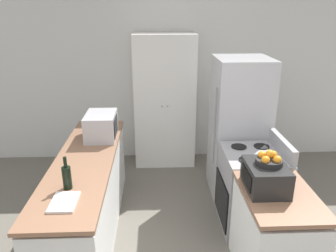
{
  "coord_description": "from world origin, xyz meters",
  "views": [
    {
      "loc": [
        -0.16,
        -1.81,
        2.37
      ],
      "look_at": [
        0.0,
        1.77,
        1.05
      ],
      "focal_mm": 35.0,
      "sensor_mm": 36.0,
      "label": 1
    }
  ],
  "objects_px": {
    "refrigerator": "(239,128)",
    "toaster_oven": "(266,177)",
    "pantry_cabinet": "(164,102)",
    "microwave": "(101,126)",
    "stove": "(251,189)",
    "wine_bottle": "(67,177)",
    "fruit_bowl": "(269,160)"
  },
  "relations": [
    {
      "from": "stove",
      "to": "fruit_bowl",
      "type": "height_order",
      "value": "fruit_bowl"
    },
    {
      "from": "pantry_cabinet",
      "to": "fruit_bowl",
      "type": "height_order",
      "value": "pantry_cabinet"
    },
    {
      "from": "fruit_bowl",
      "to": "stove",
      "type": "bearing_deg",
      "value": 81.02
    },
    {
      "from": "wine_bottle",
      "to": "toaster_oven",
      "type": "distance_m",
      "value": 1.69
    },
    {
      "from": "fruit_bowl",
      "to": "toaster_oven",
      "type": "bearing_deg",
      "value": -156.87
    },
    {
      "from": "pantry_cabinet",
      "to": "fruit_bowl",
      "type": "relative_size",
      "value": 8.92
    },
    {
      "from": "microwave",
      "to": "fruit_bowl",
      "type": "relative_size",
      "value": 2.15
    },
    {
      "from": "stove",
      "to": "wine_bottle",
      "type": "xyz_separation_m",
      "value": [
        -1.82,
        -0.63,
        0.55
      ]
    },
    {
      "from": "refrigerator",
      "to": "microwave",
      "type": "distance_m",
      "value": 1.72
    },
    {
      "from": "stove",
      "to": "microwave",
      "type": "relative_size",
      "value": 2.16
    },
    {
      "from": "toaster_oven",
      "to": "microwave",
      "type": "bearing_deg",
      "value": 141.48
    },
    {
      "from": "pantry_cabinet",
      "to": "refrigerator",
      "type": "relative_size",
      "value": 1.12
    },
    {
      "from": "microwave",
      "to": "toaster_oven",
      "type": "distance_m",
      "value": 2.0
    },
    {
      "from": "microwave",
      "to": "wine_bottle",
      "type": "distance_m",
      "value": 1.17
    },
    {
      "from": "microwave",
      "to": "fruit_bowl",
      "type": "xyz_separation_m",
      "value": [
        1.58,
        -1.24,
        0.13
      ]
    },
    {
      "from": "pantry_cabinet",
      "to": "microwave",
      "type": "distance_m",
      "value": 1.37
    },
    {
      "from": "refrigerator",
      "to": "microwave",
      "type": "relative_size",
      "value": 3.7
    },
    {
      "from": "wine_bottle",
      "to": "refrigerator",
      "type": "bearing_deg",
      "value": 36.98
    },
    {
      "from": "wine_bottle",
      "to": "toaster_oven",
      "type": "bearing_deg",
      "value": -2.87
    },
    {
      "from": "toaster_oven",
      "to": "fruit_bowl",
      "type": "height_order",
      "value": "fruit_bowl"
    },
    {
      "from": "pantry_cabinet",
      "to": "stove",
      "type": "distance_m",
      "value": 1.97
    },
    {
      "from": "wine_bottle",
      "to": "fruit_bowl",
      "type": "relative_size",
      "value": 1.32
    },
    {
      "from": "stove",
      "to": "toaster_oven",
      "type": "bearing_deg",
      "value": -100.23
    },
    {
      "from": "stove",
      "to": "refrigerator",
      "type": "distance_m",
      "value": 0.86
    },
    {
      "from": "pantry_cabinet",
      "to": "microwave",
      "type": "height_order",
      "value": "pantry_cabinet"
    },
    {
      "from": "stove",
      "to": "wine_bottle",
      "type": "height_order",
      "value": "wine_bottle"
    },
    {
      "from": "stove",
      "to": "microwave",
      "type": "xyz_separation_m",
      "value": [
        -1.69,
        0.53,
        0.58
      ]
    },
    {
      "from": "refrigerator",
      "to": "wine_bottle",
      "type": "relative_size",
      "value": 6.04
    },
    {
      "from": "pantry_cabinet",
      "to": "fruit_bowl",
      "type": "bearing_deg",
      "value": -71.32
    },
    {
      "from": "refrigerator",
      "to": "wine_bottle",
      "type": "xyz_separation_m",
      "value": [
        -1.83,
        -1.37,
        0.1
      ]
    },
    {
      "from": "refrigerator",
      "to": "toaster_oven",
      "type": "xyz_separation_m",
      "value": [
        -0.14,
        -1.46,
        0.11
      ]
    },
    {
      "from": "pantry_cabinet",
      "to": "toaster_oven",
      "type": "bearing_deg",
      "value": -71.75
    }
  ]
}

